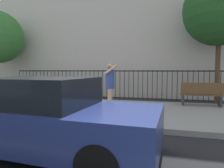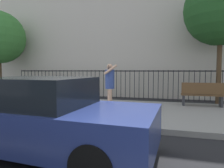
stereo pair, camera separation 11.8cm
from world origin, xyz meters
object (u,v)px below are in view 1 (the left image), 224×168
(pedestrian_on_phone, at_px, (110,83))
(street_bench, at_px, (202,94))
(street_tree_near, at_px, (220,10))
(parked_hatchback, at_px, (46,117))

(pedestrian_on_phone, distance_m, street_bench, 3.76)
(pedestrian_on_phone, bearing_deg, street_tree_near, 33.59)
(parked_hatchback, height_order, street_tree_near, street_tree_near)
(street_tree_near, bearing_deg, parked_hatchback, -124.19)
(parked_hatchback, height_order, pedestrian_on_phone, pedestrian_on_phone)
(street_bench, height_order, street_tree_near, street_tree_near)
(parked_hatchback, bearing_deg, street_tree_near, 55.81)
(pedestrian_on_phone, bearing_deg, parked_hatchback, -93.40)
(pedestrian_on_phone, relative_size, street_bench, 1.05)
(parked_hatchback, xyz_separation_m, street_bench, (3.63, 5.29, -0.05))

